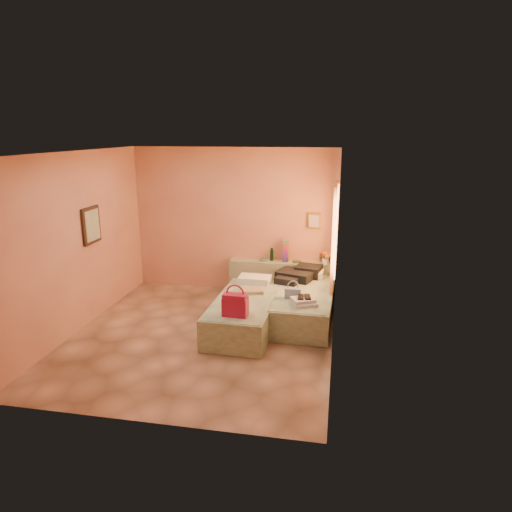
{
  "coord_description": "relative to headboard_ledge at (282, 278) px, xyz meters",
  "views": [
    {
      "loc": [
        2.01,
        -6.3,
        3.1
      ],
      "look_at": [
        0.69,
        0.85,
        1.09
      ],
      "focal_mm": 32.0,
      "sensor_mm": 36.0,
      "label": 1
    }
  ],
  "objects": [
    {
      "name": "room_walls",
      "position": [
        -0.77,
        -1.53,
        1.46
      ],
      "size": [
        4.02,
        4.51,
        2.81
      ],
      "color": "tan",
      "rests_on": "ground"
    },
    {
      "name": "small_dish",
      "position": [
        -0.38,
        -0.0,
        0.34
      ],
      "size": [
        0.14,
        0.14,
        0.03
      ],
      "primitive_type": "cylinder",
      "rotation": [
        0.0,
        0.0,
        -0.06
      ],
      "color": "#48855F",
      "rests_on": "headboard_ledge"
    },
    {
      "name": "bed_left",
      "position": [
        -0.38,
        -1.7,
        -0.08
      ],
      "size": [
        0.95,
        2.02,
        0.5
      ],
      "primitive_type": "cube",
      "rotation": [
        0.0,
        0.0,
        -0.03
      ],
      "color": "#B6D3AA",
      "rests_on": "ground"
    },
    {
      "name": "khaki_garment",
      "position": [
        -0.31,
        -1.39,
        0.2
      ],
      "size": [
        0.39,
        0.35,
        0.06
      ],
      "primitive_type": "cube",
      "rotation": [
        0.0,
        0.0,
        0.25
      ],
      "color": "tan",
      "rests_on": "bed_left"
    },
    {
      "name": "green_book",
      "position": [
        0.28,
        0.01,
        0.34
      ],
      "size": [
        0.18,
        0.15,
        0.03
      ],
      "primitive_type": "cube",
      "rotation": [
        0.0,
        0.0,
        0.24
      ],
      "color": "#284A29",
      "rests_on": "headboard_ledge"
    },
    {
      "name": "magenta_handbag",
      "position": [
        -0.38,
        -2.4,
        0.34
      ],
      "size": [
        0.37,
        0.22,
        0.34
      ],
      "primitive_type": "cube",
      "rotation": [
        0.0,
        0.0,
        -0.05
      ],
      "color": "#AA143D",
      "rests_on": "bed_left"
    },
    {
      "name": "ground",
      "position": [
        -0.98,
        -2.1,
        -0.33
      ],
      "size": [
        4.5,
        4.5,
        0.0
      ],
      "primitive_type": "plane",
      "color": "tan",
      "rests_on": "ground"
    },
    {
      "name": "blue_handbag",
      "position": [
        0.37,
        -1.54,
        0.26
      ],
      "size": [
        0.27,
        0.13,
        0.17
      ],
      "primitive_type": "cube",
      "rotation": [
        0.0,
        0.0,
        0.06
      ],
      "color": "#3E5D95",
      "rests_on": "bed_right"
    },
    {
      "name": "sandal_pair",
      "position": [
        0.56,
        -1.75,
        0.29
      ],
      "size": [
        0.19,
        0.24,
        0.02
      ],
      "primitive_type": "cube",
      "rotation": [
        0.0,
        0.0,
        0.07
      ],
      "color": "black",
      "rests_on": "towel_stack"
    },
    {
      "name": "flower_vase",
      "position": [
        0.82,
        0.01,
        0.47
      ],
      "size": [
        0.26,
        0.26,
        0.29
      ],
      "primitive_type": "cube",
      "rotation": [
        0.0,
        0.0,
        -0.16
      ],
      "color": "white",
      "rests_on": "headboard_ledge"
    },
    {
      "name": "towel_stack",
      "position": [
        0.57,
        -1.8,
        0.23
      ],
      "size": [
        0.44,
        0.42,
        0.1
      ],
      "primitive_type": "cube",
      "rotation": [
        0.0,
        0.0,
        0.43
      ],
      "color": "silver",
      "rests_on": "bed_right"
    },
    {
      "name": "headboard_ledge",
      "position": [
        0.0,
        0.0,
        0.0
      ],
      "size": [
        2.05,
        0.3,
        0.65
      ],
      "primitive_type": "cube",
      "color": "#949E81",
      "rests_on": "ground"
    },
    {
      "name": "clothes_pile",
      "position": [
        0.36,
        -0.57,
        0.28
      ],
      "size": [
        0.84,
        0.84,
        0.2
      ],
      "primitive_type": "cube",
      "rotation": [
        0.0,
        0.0,
        -0.3
      ],
      "color": "black",
      "rests_on": "bed_right"
    },
    {
      "name": "bed_right",
      "position": [
        0.52,
        -1.17,
        -0.08
      ],
      "size": [
        0.95,
        2.02,
        0.5
      ],
      "primitive_type": "cube",
      "rotation": [
        0.0,
        0.0,
        -0.03
      ],
      "color": "#B6D3AA",
      "rests_on": "ground"
    },
    {
      "name": "water_bottle",
      "position": [
        -0.22,
        0.04,
        0.45
      ],
      "size": [
        0.09,
        0.09,
        0.24
      ],
      "primitive_type": "cylinder",
      "rotation": [
        0.0,
        0.0,
        -0.32
      ],
      "color": "black",
      "rests_on": "headboard_ledge"
    },
    {
      "name": "rainbow_box",
      "position": [
        0.06,
        0.02,
        0.54
      ],
      "size": [
        0.1,
        0.1,
        0.43
      ],
      "primitive_type": "cube",
      "rotation": [
        0.0,
        0.0,
        -0.1
      ],
      "color": "#AA143D",
      "rests_on": "headboard_ledge"
    }
  ]
}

